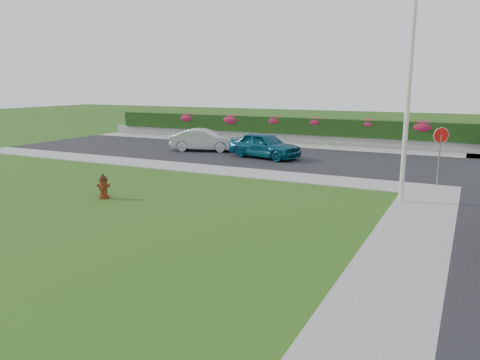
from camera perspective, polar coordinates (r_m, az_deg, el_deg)
The scene contains 19 objects.
ground at distance 13.26m, azimuth -13.30°, elevation -6.04°, with size 120.00×120.00×0.00m, color black.
street_far at distance 27.36m, azimuth -2.66°, elevation 3.38°, with size 26.00×8.00×0.04m, color black.
sidewalk_right at distance 8.69m, azimuth 16.27°, elevation -15.83°, with size 2.00×20.00×0.04m, color gray.
sidewalk_far at distance 23.76m, azimuth -10.66°, elevation 1.92°, with size 24.00×2.00×0.04m, color gray.
curb_corner at distance 19.10m, azimuth 22.30°, elevation -1.13°, with size 2.00×2.00×0.04m, color gray.
sidewalk_beyond at distance 30.34m, azimuth 8.63°, elevation 4.08°, with size 34.00×2.00×0.04m, color gray.
retaining_wall at distance 31.73m, azimuth 9.48°, elevation 4.89°, with size 34.00×0.40×0.60m, color gray.
hedge at distance 31.74m, azimuth 9.59°, elevation 6.43°, with size 32.00×0.90×1.10m, color black.
fire_hydrant at distance 17.08m, azimuth -16.31°, elevation -0.79°, with size 0.45×0.43×0.87m.
sedan_teal at distance 25.16m, azimuth 3.03°, elevation 4.27°, with size 1.62×4.03×1.37m, color #0C4E62.
sedan_silver at distance 27.86m, azimuth -4.42°, elevation 4.88°, with size 1.36×3.91×1.29m, color #ADB1B5.
utility_pole at distance 16.30m, azimuth 19.76°, elevation 8.93°, with size 0.16×0.16×6.75m, color silver.
stop_sign at distance 19.58m, azimuth 23.24°, elevation 4.16°, with size 0.56×0.34×2.34m.
flower_clump_a at distance 35.93m, azimuth -6.30°, elevation 7.53°, with size 1.48×0.95×0.74m, color #A31C3C.
flower_clump_b at distance 34.07m, azimuth -0.98°, elevation 7.35°, with size 1.55×1.00×0.78m, color #A31C3C.
flower_clump_c at distance 32.65m, azimuth 4.32°, elevation 7.21°, with size 1.33×0.86×0.67m, color #A31C3C.
flower_clump_d at distance 31.67m, azimuth 9.23°, elevation 6.97°, with size 1.29×0.83×0.64m, color #A31C3C.
flower_clump_e at distance 30.82m, azimuth 15.44°, elevation 6.60°, with size 1.22×0.79×0.61m, color #A31C3C.
flower_clump_f at distance 30.38m, azimuth 21.40°, elevation 6.04°, with size 1.51×0.97×0.75m, color #A31C3C.
Camera 1 is at (8.19, -9.65, 3.97)m, focal length 35.00 mm.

